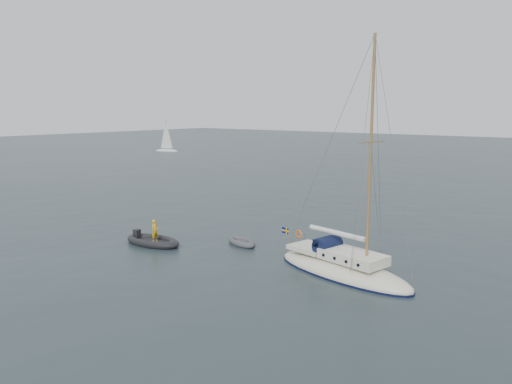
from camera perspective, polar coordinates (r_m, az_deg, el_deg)
The scene contains 5 objects.
ground at distance 28.76m, azimuth 2.00°, elevation -8.53°, with size 300.00×300.00×0.00m, color black.
sailboat at distance 27.57m, azimuth 9.92°, elevation -7.31°, with size 9.18×2.75×13.07m.
dinghy at distance 33.25m, azimuth -1.66°, elevation -5.72°, with size 2.73×1.23×0.39m.
rib at distance 33.93m, azimuth -11.73°, elevation -5.44°, with size 4.29×1.95×1.72m.
distant_yacht_a at distance 107.68m, azimuth -10.20°, elevation 6.26°, with size 5.51×2.94×7.31m.
Camera 1 is at (16.01, -22.18, 8.89)m, focal length 35.00 mm.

